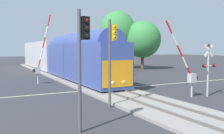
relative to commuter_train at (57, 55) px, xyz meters
name	(u,v)px	position (x,y,z in m)	size (l,w,h in m)	color
ground_plane	(103,89)	(0.00, -15.67, -2.79)	(220.00, 220.00, 0.00)	#333338
road_centre_stripe	(103,89)	(0.00, -15.67, -2.79)	(44.00, 0.20, 0.01)	beige
railway_track	(103,88)	(0.00, -15.67, -2.70)	(4.40, 80.00, 0.32)	gray
commuter_train	(57,55)	(0.00, 0.00, 0.00)	(3.04, 40.16, 5.16)	#384C93
crossing_gate_near	(190,72)	(4.27, -22.01, -0.88)	(3.17, 0.40, 5.69)	#B7B7BC
crossing_signal_mast	(209,64)	(5.78, -22.45, -0.30)	(1.36, 0.44, 4.09)	#B2B2B7
crossing_gate_far	(39,63)	(-4.40, -9.34, -0.57)	(1.99, 0.40, 7.27)	#B7B7BC
traffic_signal_far_side	(116,50)	(5.88, -7.23, 0.71)	(0.53, 0.38, 5.22)	#4C4C51
traffic_signal_near_left	(82,51)	(-5.71, -25.78, 0.80)	(0.53, 0.38, 5.36)	#4C4C51
traffic_signal_median	(112,49)	(-2.45, -22.21, 0.88)	(0.53, 0.38, 5.48)	#4C4C51
maple_right_background	(143,39)	(15.90, 1.34, 2.61)	(6.53, 6.53, 8.72)	brown
oak_far_right	(118,33)	(12.46, 4.36, 3.88)	(6.68, 6.68, 10.65)	#4C3828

